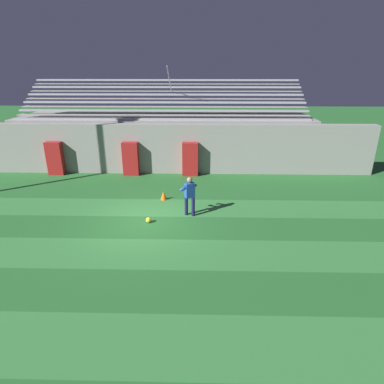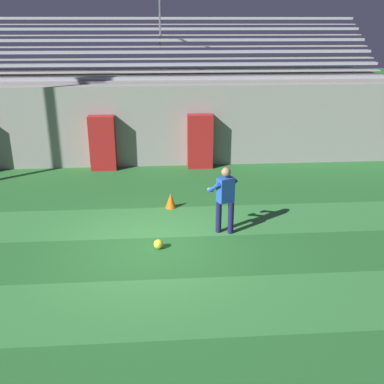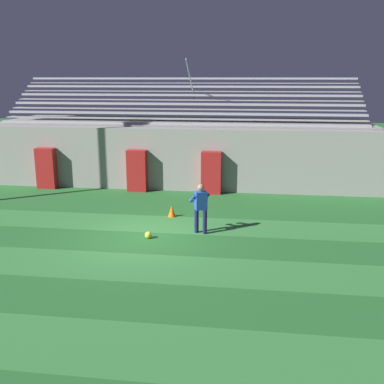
% 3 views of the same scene
% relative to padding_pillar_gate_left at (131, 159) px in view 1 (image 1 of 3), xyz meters
% --- Properties ---
extents(ground_plane, '(80.00, 80.00, 0.00)m').
position_rel_padding_pillar_gate_left_xyz_m(ground_plane, '(1.67, -5.95, -0.94)').
color(ground_plane, '#286B2D').
extents(turf_stripe_near, '(28.00, 1.86, 0.01)m').
position_rel_padding_pillar_gate_left_xyz_m(turf_stripe_near, '(1.67, -11.95, -0.93)').
color(turf_stripe_near, '#38843D').
rests_on(turf_stripe_near, ground).
extents(turf_stripe_mid, '(28.00, 1.86, 0.01)m').
position_rel_padding_pillar_gate_left_xyz_m(turf_stripe_mid, '(1.67, -8.24, -0.93)').
color(turf_stripe_mid, '#38843D').
rests_on(turf_stripe_mid, ground).
extents(turf_stripe_far, '(28.00, 1.86, 0.01)m').
position_rel_padding_pillar_gate_left_xyz_m(turf_stripe_far, '(1.67, -4.53, -0.93)').
color(turf_stripe_far, '#38843D').
rests_on(turf_stripe_far, ground).
extents(back_wall, '(24.00, 0.60, 2.80)m').
position_rel_padding_pillar_gate_left_xyz_m(back_wall, '(1.67, 0.55, 0.46)').
color(back_wall, '#999691').
rests_on(back_wall, ground).
extents(padding_pillar_gate_left, '(0.87, 0.44, 1.87)m').
position_rel_padding_pillar_gate_left_xyz_m(padding_pillar_gate_left, '(0.00, 0.00, 0.00)').
color(padding_pillar_gate_left, '#B21E1E').
rests_on(padding_pillar_gate_left, ground).
extents(padding_pillar_gate_right, '(0.87, 0.44, 1.87)m').
position_rel_padding_pillar_gate_left_xyz_m(padding_pillar_gate_right, '(3.35, 0.00, 0.00)').
color(padding_pillar_gate_right, '#B21E1E').
rests_on(padding_pillar_gate_right, ground).
extents(padding_pillar_far_left, '(0.87, 0.44, 1.87)m').
position_rel_padding_pillar_gate_left_xyz_m(padding_pillar_far_left, '(-4.29, 0.00, 0.00)').
color(padding_pillar_far_left, '#B21E1E').
rests_on(padding_pillar_far_left, ground).
extents(bleacher_stand, '(18.00, 4.75, 5.83)m').
position_rel_padding_pillar_gate_left_xyz_m(bleacher_stand, '(1.67, 3.24, 0.57)').
color(bleacher_stand, '#999691').
rests_on(bleacher_stand, ground).
extents(goalkeeper, '(0.72, 0.68, 1.67)m').
position_rel_padding_pillar_gate_left_xyz_m(goalkeeper, '(3.47, -5.26, 0.02)').
color(goalkeeper, '#19194C').
rests_on(goalkeeper, ground).
extents(soccer_ball, '(0.22, 0.22, 0.22)m').
position_rel_padding_pillar_gate_left_xyz_m(soccer_ball, '(1.87, -5.99, -0.83)').
color(soccer_ball, yellow).
rests_on(soccer_ball, ground).
extents(traffic_cone, '(0.30, 0.30, 0.42)m').
position_rel_padding_pillar_gate_left_xyz_m(traffic_cone, '(2.22, -3.62, -0.73)').
color(traffic_cone, orange).
rests_on(traffic_cone, ground).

